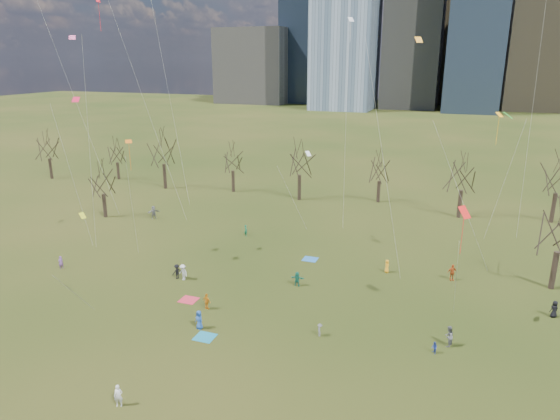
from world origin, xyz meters
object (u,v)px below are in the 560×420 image
(blanket_navy, at_px, (310,259))
(blanket_crimson, at_px, (189,300))
(person_0, at_px, (199,320))
(person_1, at_px, (118,396))
(blanket_teal, at_px, (205,337))
(person_4, at_px, (207,301))

(blanket_navy, height_order, blanket_crimson, same)
(person_0, bearing_deg, blanket_crimson, 151.65)
(person_1, bearing_deg, blanket_navy, 55.92)
(blanket_teal, distance_m, person_4, 4.82)
(person_1, bearing_deg, blanket_crimson, 77.83)
(person_0, xyz_separation_m, person_1, (-0.15, -10.32, -0.05))
(blanket_crimson, height_order, person_1, person_1)
(blanket_navy, bearing_deg, person_1, -99.11)
(blanket_teal, relative_size, person_4, 1.07)
(blanket_teal, height_order, person_4, person_4)
(blanket_crimson, xyz_separation_m, person_4, (2.43, -0.94, 0.73))
(blanket_crimson, xyz_separation_m, person_0, (3.44, -4.17, 0.80))
(blanket_teal, xyz_separation_m, person_4, (-2.08, 4.28, 0.73))
(blanket_navy, distance_m, person_1, 28.19)
(person_4, bearing_deg, blanket_teal, 131.81)
(blanket_teal, height_order, person_1, person_1)
(blanket_teal, relative_size, blanket_navy, 1.00)
(blanket_teal, distance_m, person_0, 1.70)
(person_0, bearing_deg, blanket_teal, -22.79)
(person_0, bearing_deg, person_4, 129.54)
(blanket_crimson, bearing_deg, person_0, -50.45)
(blanket_crimson, distance_m, person_0, 5.46)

